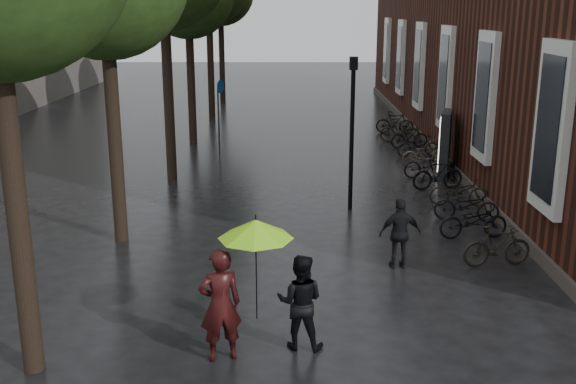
{
  "coord_description": "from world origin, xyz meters",
  "views": [
    {
      "loc": [
        -0.01,
        -8.34,
        5.46
      ],
      "look_at": [
        -0.07,
        5.5,
        1.62
      ],
      "focal_mm": 42.0,
      "sensor_mm": 36.0,
      "label": 1
    }
  ],
  "objects_px": {
    "person_black": "(300,302)",
    "ad_lightbox": "(445,143)",
    "pedestrian_walking": "(400,233)",
    "person_burgundy": "(220,305)",
    "lamp_post": "(352,119)",
    "parked_bicycles": "(431,164)"
  },
  "relations": [
    {
      "from": "ad_lightbox",
      "to": "person_black",
      "type": "bearing_deg",
      "value": -97.13
    },
    {
      "from": "person_burgundy",
      "to": "ad_lightbox",
      "type": "bearing_deg",
      "value": -135.12
    },
    {
      "from": "person_black",
      "to": "person_burgundy",
      "type": "bearing_deg",
      "value": 26.2
    },
    {
      "from": "person_black",
      "to": "pedestrian_walking",
      "type": "distance_m",
      "value": 4.15
    },
    {
      "from": "parked_bicycles",
      "to": "lamp_post",
      "type": "bearing_deg",
      "value": -129.88
    },
    {
      "from": "person_burgundy",
      "to": "pedestrian_walking",
      "type": "xyz_separation_m",
      "value": [
        3.44,
        3.92,
        -0.16
      ]
    },
    {
      "from": "pedestrian_walking",
      "to": "ad_lightbox",
      "type": "height_order",
      "value": "ad_lightbox"
    },
    {
      "from": "parked_bicycles",
      "to": "lamp_post",
      "type": "relative_size",
      "value": 3.94
    },
    {
      "from": "person_black",
      "to": "pedestrian_walking",
      "type": "height_order",
      "value": "person_black"
    },
    {
      "from": "pedestrian_walking",
      "to": "lamp_post",
      "type": "height_order",
      "value": "lamp_post"
    },
    {
      "from": "person_burgundy",
      "to": "pedestrian_walking",
      "type": "distance_m",
      "value": 5.22
    },
    {
      "from": "person_black",
      "to": "ad_lightbox",
      "type": "height_order",
      "value": "ad_lightbox"
    },
    {
      "from": "person_black",
      "to": "parked_bicycles",
      "type": "distance_m",
      "value": 12.21
    },
    {
      "from": "parked_bicycles",
      "to": "person_burgundy",
      "type": "bearing_deg",
      "value": -115.8
    },
    {
      "from": "person_burgundy",
      "to": "ad_lightbox",
      "type": "distance_m",
      "value": 13.63
    },
    {
      "from": "pedestrian_walking",
      "to": "lamp_post",
      "type": "relative_size",
      "value": 0.37
    },
    {
      "from": "ad_lightbox",
      "to": "lamp_post",
      "type": "bearing_deg",
      "value": -115.8
    },
    {
      "from": "parked_bicycles",
      "to": "ad_lightbox",
      "type": "bearing_deg",
      "value": 37.31
    },
    {
      "from": "lamp_post",
      "to": "parked_bicycles",
      "type": "bearing_deg",
      "value": 50.12
    },
    {
      "from": "ad_lightbox",
      "to": "lamp_post",
      "type": "height_order",
      "value": "lamp_post"
    },
    {
      "from": "parked_bicycles",
      "to": "pedestrian_walking",
      "type": "bearing_deg",
      "value": -105.99
    },
    {
      "from": "pedestrian_walking",
      "to": "ad_lightbox",
      "type": "xyz_separation_m",
      "value": [
        2.75,
        8.22,
        0.31
      ]
    }
  ]
}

